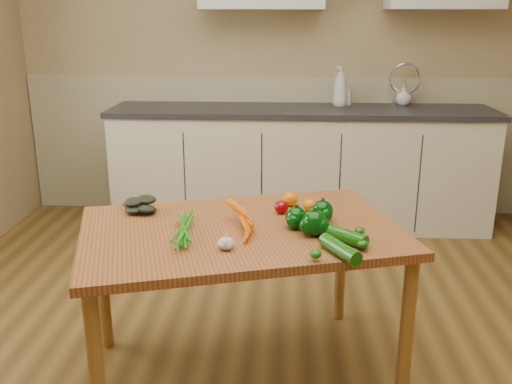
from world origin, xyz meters
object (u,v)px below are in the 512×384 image
object	(u,v)px
leafy_greens	(139,204)
soap_bottle_c	(404,96)
soap_bottle_b	(347,94)
zucchini_b	(340,249)
zucchini_a	(347,237)
carrot_bunch	(225,224)
tomato_a	(281,207)
tomato_c	(310,205)
pepper_a	(296,218)
pepper_c	(314,223)
table	(241,245)
garlic_bulb	(226,243)
pepper_b	(322,211)
tomato_b	(290,199)
soap_bottle_a	(340,86)

from	to	relation	value
leafy_greens	soap_bottle_c	bearing A→B (deg)	52.85
soap_bottle_b	zucchini_b	size ratio (longest dim) A/B	0.79
zucchini_a	zucchini_b	world-z (taller)	zucchini_a
carrot_bunch	tomato_a	world-z (taller)	carrot_bunch
tomato_c	pepper_a	bearing A→B (deg)	-106.76
pepper_c	tomato_c	size ratio (longest dim) A/B	1.70
table	carrot_bunch	bearing A→B (deg)	-159.91
garlic_bulb	pepper_b	xyz separation A→B (m)	(0.38, 0.33, 0.02)
tomato_b	carrot_bunch	bearing A→B (deg)	-128.23
soap_bottle_a	pepper_b	world-z (taller)	soap_bottle_a
table	pepper_c	world-z (taller)	pepper_c
soap_bottle_c	leafy_greens	world-z (taller)	soap_bottle_c
soap_bottle_b	pepper_a	bearing A→B (deg)	-173.28
tomato_b	tomato_c	size ratio (longest dim) A/B	1.21
table	tomato_a	bearing A→B (deg)	33.03
zucchini_a	zucchini_b	bearing A→B (deg)	-106.60
leafy_greens	tomato_b	size ratio (longest dim) A/B	2.53
soap_bottle_c	pepper_c	world-z (taller)	soap_bottle_c
zucchini_a	zucchini_b	xyz separation A→B (m)	(-0.04, -0.12, -0.00)
tomato_c	soap_bottle_a	bearing A→B (deg)	81.33
garlic_bulb	zucchini_b	size ratio (longest dim) A/B	0.29
zucchini_a	garlic_bulb	bearing A→B (deg)	-169.46
soap_bottle_b	tomato_c	distance (m)	1.99
garlic_bulb	pepper_c	world-z (taller)	pepper_c
soap_bottle_a	carrot_bunch	size ratio (longest dim) A/B	1.20
carrot_bunch	tomato_b	size ratio (longest dim) A/B	3.29
soap_bottle_b	tomato_a	distance (m)	2.05
soap_bottle_c	tomato_b	distance (m)	2.09
soap_bottle_b	soap_bottle_c	world-z (taller)	soap_bottle_b
carrot_bunch	soap_bottle_a	bearing A→B (deg)	57.45
table	carrot_bunch	size ratio (longest dim) A/B	6.13
leafy_greens	pepper_c	world-z (taller)	pepper_c
leafy_greens	pepper_c	distance (m)	0.80
leafy_greens	garlic_bulb	bearing A→B (deg)	-41.40
table	garlic_bulb	xyz separation A→B (m)	(-0.04, -0.24, 0.10)
soap_bottle_b	pepper_c	distance (m)	2.28
tomato_c	zucchini_b	xyz separation A→B (m)	(0.09, -0.50, -0.00)
pepper_b	soap_bottle_a	bearing A→B (deg)	83.21
pepper_c	zucchini_a	xyz separation A→B (m)	(0.12, -0.08, -0.02)
table	tomato_c	size ratio (longest dim) A/B	24.32
soap_bottle_c	zucchini_a	bearing A→B (deg)	-125.85
soap_bottle_c	zucchini_a	size ratio (longest dim) A/B	0.83
leafy_greens	zucchini_a	distance (m)	0.94
table	carrot_bunch	world-z (taller)	carrot_bunch
soap_bottle_c	pepper_a	size ratio (longest dim) A/B	1.58
tomato_a	tomato_c	distance (m)	0.13
tomato_a	soap_bottle_b	bearing A→B (deg)	76.56
soap_bottle_b	tomato_b	size ratio (longest dim) A/B	2.21
soap_bottle_b	leafy_greens	bearing A→B (deg)	168.71
carrot_bunch	garlic_bulb	xyz separation A→B (m)	(0.03, -0.19, -0.01)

